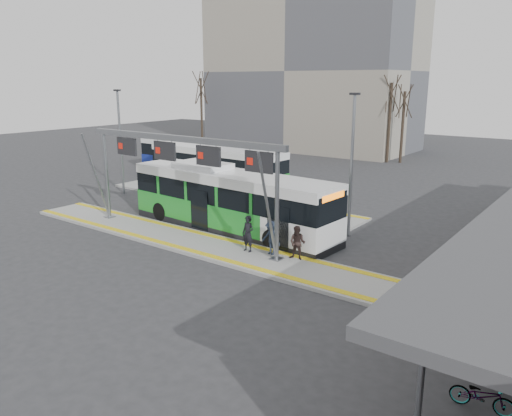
{
  "coord_description": "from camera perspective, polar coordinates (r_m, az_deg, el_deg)",
  "views": [
    {
      "loc": [
        17.51,
        -17.29,
        8.01
      ],
      "look_at": [
        2.32,
        3.0,
        1.51
      ],
      "focal_mm": 35.0,
      "sensor_mm": 36.0,
      "label": 1
    }
  ],
  "objects": [
    {
      "name": "tree_left",
      "position": [
        51.55,
        15.2,
        12.45
      ],
      "size": [
        1.4,
        1.4,
        8.84
      ],
      "color": "#382B21",
      "rests_on": "ground"
    },
    {
      "name": "tree_mid",
      "position": [
        51.64,
        16.6,
        11.58
      ],
      "size": [
        1.4,
        1.4,
        7.92
      ],
      "color": "#382B21",
      "rests_on": "ground"
    },
    {
      "name": "hero_bus",
      "position": [
        27.21,
        -2.96,
        0.78
      ],
      "size": [
        12.97,
        3.43,
        3.53
      ],
      "rotation": [
        0.0,
        0.0,
        -0.05
      ],
      "color": "black",
      "rests_on": "ground"
    },
    {
      "name": "tactile_second",
      "position": [
        34.97,
        -2.26,
        1.41
      ],
      "size": [
        20.0,
        0.35,
        0.02
      ],
      "color": "yellow",
      "rests_on": "platform_second"
    },
    {
      "name": "platform_main",
      "position": [
        25.85,
        -8.15,
        -3.63
      ],
      "size": [
        22.0,
        3.0,
        0.15
      ],
      "primitive_type": "cube",
      "color": "gray",
      "rests_on": "ground"
    },
    {
      "name": "lamp_west",
      "position": [
        36.93,
        -15.24,
        7.57
      ],
      "size": [
        0.5,
        0.25,
        7.4
      ],
      "color": "slate",
      "rests_on": "ground"
    },
    {
      "name": "gantry",
      "position": [
        25.3,
        -8.64,
        5.8
      ],
      "size": [
        13.0,
        1.68,
        5.2
      ],
      "color": "slate",
      "rests_on": "platform_main"
    },
    {
      "name": "lamp_east",
      "position": [
        26.05,
        10.88,
        5.17
      ],
      "size": [
        0.5,
        0.25,
        7.42
      ],
      "color": "slate",
      "rests_on": "ground"
    },
    {
      "name": "tactile_main",
      "position": [
        25.83,
        -8.16,
        -3.46
      ],
      "size": [
        22.0,
        2.65,
        0.02
      ],
      "color": "yellow",
      "rests_on": "platform_main"
    },
    {
      "name": "passenger_c",
      "position": [
        23.09,
        1.76,
        -3.42
      ],
      "size": [
        1.07,
        0.66,
        1.6
      ],
      "primitive_type": "imported",
      "rotation": [
        0.0,
        0.0,
        -0.07
      ],
      "color": "#1E2737",
      "rests_on": "platform_main"
    },
    {
      "name": "bicycle_a",
      "position": [
        14.38,
        24.44,
        -18.95
      ],
      "size": [
        1.59,
        0.69,
        0.81
      ],
      "primitive_type": "imported",
      "rotation": [
        0.0,
        0.0,
        1.67
      ],
      "color": "gray",
      "rests_on": "ground"
    },
    {
      "name": "passenger_a",
      "position": [
        23.47,
        -0.93,
        -2.95
      ],
      "size": [
        0.65,
        0.45,
        1.73
      ],
      "primitive_type": "imported",
      "rotation": [
        0.0,
        0.0,
        -0.06
      ],
      "color": "black",
      "rests_on": "platform_main"
    },
    {
      "name": "apartment_block",
      "position": [
        61.92,
        6.44,
        15.41
      ],
      "size": [
        24.5,
        12.5,
        18.4
      ],
      "color": "gray",
      "rests_on": "ground"
    },
    {
      "name": "tree_far",
      "position": [
        61.22,
        -6.31,
        13.46
      ],
      "size": [
        1.4,
        1.4,
        9.37
      ],
      "color": "#382B21",
      "rests_on": "ground"
    },
    {
      "name": "bg_bus_blue",
      "position": [
        43.58,
        -6.56,
        5.7
      ],
      "size": [
        11.69,
        2.83,
        3.04
      ],
      "rotation": [
        0.0,
        0.0,
        0.02
      ],
      "color": "black",
      "rests_on": "ground"
    },
    {
      "name": "bg_bus_green",
      "position": [
        38.95,
        -4.56,
        4.7
      ],
      "size": [
        12.1,
        2.87,
        3.01
      ],
      "rotation": [
        0.0,
        0.0,
        -0.03
      ],
      "color": "black",
      "rests_on": "ground"
    },
    {
      "name": "ground",
      "position": [
        25.87,
        -8.15,
        -3.79
      ],
      "size": [
        120.0,
        120.0,
        0.0
      ],
      "primitive_type": "plane",
      "color": "#2D2D30",
      "rests_on": "ground"
    },
    {
      "name": "passenger_b",
      "position": [
        22.52,
        4.76,
        -3.99
      ],
      "size": [
        0.85,
        0.72,
        1.55
      ],
      "primitive_type": "imported",
      "rotation": [
        0.0,
        0.0,
        0.19
      ],
      "color": "black",
      "rests_on": "platform_main"
    },
    {
      "name": "platform_second",
      "position": [
        34.13,
        -3.47,
        0.92
      ],
      "size": [
        20.0,
        3.0,
        0.15
      ],
      "primitive_type": "cube",
      "color": "gray",
      "rests_on": "ground"
    }
  ]
}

